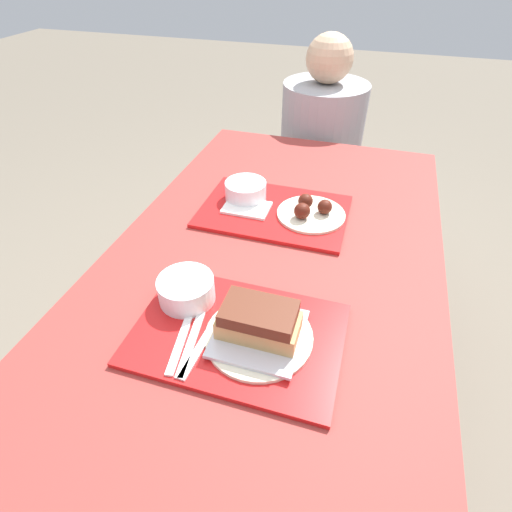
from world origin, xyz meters
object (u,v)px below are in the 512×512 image
object	(u,v)px
bowl_coleslaw_near	(186,289)
brisket_sandwich_plate	(259,326)
tray_far	(274,211)
bowl_coleslaw_far	(246,190)
wings_plate_far	(310,211)
person_seated_across	(322,132)
tray_near	(236,334)

from	to	relation	value
bowl_coleslaw_near	brisket_sandwich_plate	world-z (taller)	brisket_sandwich_plate
bowl_coleslaw_near	brisket_sandwich_plate	xyz separation A→B (m)	(0.18, -0.06, 0.00)
tray_far	bowl_coleslaw_near	bearing A→B (deg)	-102.38
bowl_coleslaw_far	wings_plate_far	distance (m)	0.21
wings_plate_far	bowl_coleslaw_far	bearing A→B (deg)	171.02
tray_far	bowl_coleslaw_far	world-z (taller)	bowl_coleslaw_far
bowl_coleslaw_near	brisket_sandwich_plate	distance (m)	0.19
brisket_sandwich_plate	person_seated_across	xyz separation A→B (m)	(-0.08, 1.24, -0.10)
tray_far	bowl_coleslaw_near	distance (m)	0.42
bowl_coleslaw_near	wings_plate_far	size ratio (longest dim) A/B	0.63
wings_plate_far	person_seated_across	size ratio (longest dim) A/B	0.29
tray_far	bowl_coleslaw_far	xyz separation A→B (m)	(-0.10, 0.03, 0.04)
tray_near	brisket_sandwich_plate	distance (m)	0.06
bowl_coleslaw_near	brisket_sandwich_plate	bearing A→B (deg)	-17.51
bowl_coleslaw_far	person_seated_across	size ratio (longest dim) A/B	0.18
tray_far	person_seated_across	world-z (taller)	person_seated_across
tray_near	wings_plate_far	distance (m)	0.47
tray_far	tray_near	bearing A→B (deg)	-84.58
bowl_coleslaw_far	wings_plate_far	bearing A→B (deg)	-8.98
wings_plate_far	tray_far	bearing A→B (deg)	-179.04
tray_near	bowl_coleslaw_near	world-z (taller)	bowl_coleslaw_near
tray_near	bowl_coleslaw_near	bearing A→B (deg)	156.42
brisket_sandwich_plate	wings_plate_far	size ratio (longest dim) A/B	1.11
tray_far	person_seated_across	size ratio (longest dim) A/B	0.63
bowl_coleslaw_far	person_seated_across	xyz separation A→B (m)	(0.11, 0.74, -0.10)
brisket_sandwich_plate	bowl_coleslaw_far	xyz separation A→B (m)	(-0.19, 0.50, -0.00)
tray_far	wings_plate_far	xyz separation A→B (m)	(0.11, 0.00, 0.02)
brisket_sandwich_plate	person_seated_across	distance (m)	1.24
tray_far	bowl_coleslaw_near	size ratio (longest dim) A/B	3.43
person_seated_across	tray_near	bearing A→B (deg)	-88.62
bowl_coleslaw_far	person_seated_across	bearing A→B (deg)	81.33
bowl_coleslaw_near	brisket_sandwich_plate	size ratio (longest dim) A/B	0.57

